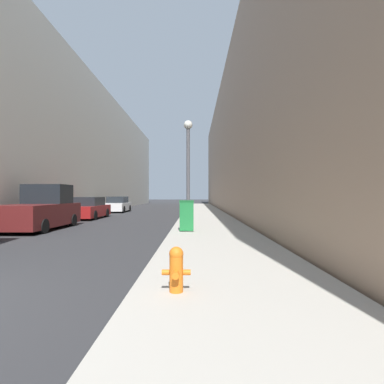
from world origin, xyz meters
name	(u,v)px	position (x,y,z in m)	size (l,w,h in m)	color
sidewalk_right	(206,217)	(5.64, 18.00, 0.07)	(3.65, 60.00, 0.13)	#ADA89E
building_left_glass	(43,148)	(-10.35, 26.00, 6.33)	(12.00, 60.00, 12.65)	beige
building_right_stone	(283,144)	(13.57, 26.00, 6.68)	(12.00, 60.00, 13.35)	#9E7F66
fire_hydrant	(176,268)	(4.57, 1.07, 0.51)	(0.46, 0.34, 0.72)	orange
trash_bin	(187,215)	(4.52, 9.03, 0.80)	(0.60, 0.58, 1.30)	#1E7538
lamppost	(188,163)	(4.51, 11.87, 3.30)	(0.46, 0.46, 5.41)	#4C4C51
pickup_truck	(41,211)	(-2.64, 10.81, 0.90)	(2.24, 4.96, 2.19)	#561919
parked_sedan_near	(89,209)	(-2.58, 17.20, 0.70)	(1.93, 4.50, 1.51)	maroon
parked_sedan_far	(118,205)	(-2.55, 24.91, 0.69)	(1.92, 4.05, 1.49)	silver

